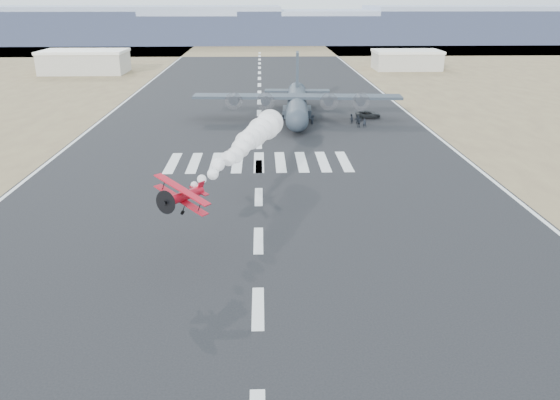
{
  "coord_description": "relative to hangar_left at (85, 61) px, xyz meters",
  "views": [
    {
      "loc": [
        0.43,
        -23.29,
        21.9
      ],
      "look_at": [
        2.07,
        24.24,
        4.0
      ],
      "focal_mm": 35.0,
      "sensor_mm": 36.0,
      "label": 1
    }
  ],
  "objects": [
    {
      "name": "scrub_far",
      "position": [
        52.0,
        85.0,
        -3.41
      ],
      "size": [
        500.0,
        80.0,
        0.0
      ],
      "primitive_type": "cube",
      "color": "brown",
      "rests_on": "ground"
    },
    {
      "name": "runway_markings",
      "position": [
        52.0,
        -85.0,
        -3.4
      ],
      "size": [
        60.0,
        260.0,
        0.01
      ],
      "primitive_type": null,
      "color": "silver",
      "rests_on": "ground"
    },
    {
      "name": "ridge_seg_c",
      "position": [
        -13.0,
        115.0,
        5.09
      ],
      "size": [
        150.0,
        50.0,
        17.0
      ],
      "primitive_type": "cube",
      "color": "#8895AD",
      "rests_on": "ground"
    },
    {
      "name": "ridge_seg_d",
      "position": [
        52.0,
        115.0,
        3.09
      ],
      "size": [
        150.0,
        50.0,
        13.0
      ],
      "primitive_type": "cube",
      "color": "#8895AD",
      "rests_on": "ground"
    },
    {
      "name": "ridge_seg_e",
      "position": [
        117.0,
        115.0,
        4.09
      ],
      "size": [
        150.0,
        50.0,
        15.0
      ],
      "primitive_type": "cube",
      "color": "#8895AD",
      "rests_on": "ground"
    },
    {
      "name": "ridge_seg_f",
      "position": [
        182.0,
        115.0,
        5.09
      ],
      "size": [
        150.0,
        50.0,
        17.0
      ],
      "primitive_type": "cube",
      "color": "#8895AD",
      "rests_on": "ground"
    },
    {
      "name": "hangar_left",
      "position": [
        0.0,
        0.0,
        0.0
      ],
      "size": [
        24.5,
        14.5,
        6.7
      ],
      "color": "#A49F92",
      "rests_on": "ground"
    },
    {
      "name": "hangar_right",
      "position": [
        98.0,
        5.0,
        -0.4
      ],
      "size": [
        20.5,
        12.5,
        5.9
      ],
      "color": "#A49F92",
      "rests_on": "ground"
    },
    {
      "name": "aerobatic_biplane",
      "position": [
        45.77,
        -125.01,
        2.65
      ],
      "size": [
        5.32,
        5.18,
        3.01
      ],
      "rotation": [
        0.0,
        0.34,
        -0.27
      ],
      "color": "red"
    },
    {
      "name": "smoke_trail",
      "position": [
        51.92,
        -102.97,
        2.84
      ],
      "size": [
        9.01,
        26.94,
        3.5
      ],
      "rotation": [
        0.0,
        0.0,
        -0.27
      ],
      "color": "white"
    },
    {
      "name": "transport_aircraft",
      "position": [
        59.2,
        -65.47,
        -0.54
      ],
      "size": [
        38.6,
        31.76,
        11.14
      ],
      "rotation": [
        0.0,
        0.0,
        -0.06
      ],
      "color": "#232A34",
      "rests_on": "ground"
    },
    {
      "name": "support_vehicle",
      "position": [
        72.7,
        -66.27,
        -2.76
      ],
      "size": [
        4.72,
        2.26,
        1.3
      ],
      "primitive_type": "imported",
      "rotation": [
        0.0,
        0.0,
        1.59
      ],
      "color": "black",
      "rests_on": "ground"
    },
    {
      "name": "crew_a",
      "position": [
        70.54,
        -74.33,
        -2.59
      ],
      "size": [
        0.7,
        0.62,
        1.64
      ],
      "primitive_type": "imported",
      "rotation": [
        0.0,
        0.0,
        2.9
      ],
      "color": "black",
      "rests_on": "ground"
    },
    {
      "name": "crew_b",
      "position": [
        56.41,
        -70.77,
        -2.58
      ],
      "size": [
        0.63,
        0.88,
        1.65
      ],
      "primitive_type": "imported",
      "rotation": [
        0.0,
        0.0,
        1.4
      ],
      "color": "black",
      "rests_on": "ground"
    },
    {
      "name": "crew_c",
      "position": [
        61.76,
        -70.99,
        -2.59
      ],
      "size": [
        0.96,
        1.15,
        1.63
      ],
      "primitive_type": "imported",
      "rotation": [
        0.0,
        0.0,
        1.02
      ],
      "color": "black",
      "rests_on": "ground"
    },
    {
      "name": "crew_d",
      "position": [
        69.6,
        -74.2,
        -2.53
      ],
      "size": [
        1.04,
        0.55,
        1.76
      ],
      "primitive_type": "imported",
      "rotation": [
        0.0,
        0.0,
        3.16
      ],
      "color": "black",
      "rests_on": "ground"
    },
    {
      "name": "crew_e",
      "position": [
        53.48,
        -73.73,
        -2.53
      ],
      "size": [
        0.59,
        0.89,
        1.76
      ],
      "primitive_type": "imported",
      "rotation": [
        0.0,
        0.0,
        4.64
      ],
      "color": "black",
      "rests_on": "ground"
    },
    {
      "name": "crew_f",
      "position": [
        69.82,
        -71.61,
        -2.6
      ],
      "size": [
        1.58,
        0.9,
        1.62
      ],
      "primitive_type": "imported",
      "rotation": [
        0.0,
        0.0,
        0.3
      ],
      "color": "black",
      "rests_on": "ground"
    },
    {
      "name": "crew_g",
      "position": [
        61.53,
        -71.93,
        -2.6
      ],
      "size": [
        0.76,
        0.77,
        1.62
      ],
      "primitive_type": "imported",
      "rotation": [
        0.0,
        0.0,
        0.84
      ],
      "color": "black",
      "rests_on": "ground"
    },
    {
      "name": "crew_h",
      "position": [
        68.73,
        -70.89,
        -2.55
      ],
      "size": [
        0.96,
        0.94,
        1.71
      ],
      "primitive_type": "imported",
      "rotation": [
        0.0,
        0.0,
        3.88
      ],
      "color": "black",
      "rests_on": "ground"
    }
  ]
}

